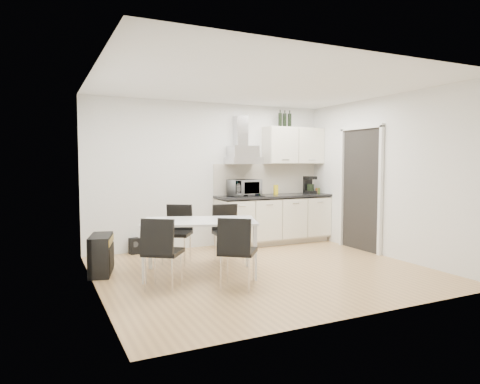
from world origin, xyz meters
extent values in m
plane|color=tan|center=(0.00, 0.00, 0.00)|extent=(4.50, 4.50, 0.00)
cube|color=white|center=(0.00, 2.00, 1.30)|extent=(4.50, 0.10, 2.60)
cube|color=white|center=(0.00, -2.00, 1.30)|extent=(4.50, 0.10, 2.60)
cube|color=white|center=(-2.25, 0.00, 1.30)|extent=(0.10, 4.00, 2.60)
cube|color=white|center=(2.25, 0.00, 1.30)|extent=(0.10, 4.00, 2.60)
plane|color=white|center=(0.00, 0.00, 2.60)|extent=(4.50, 4.50, 0.00)
cube|color=white|center=(2.21, 0.55, 1.05)|extent=(0.08, 1.04, 2.10)
cube|color=beige|center=(1.15, 1.74, 0.05)|extent=(2.16, 0.52, 0.10)
cube|color=beige|center=(1.15, 1.70, 0.48)|extent=(2.20, 0.60, 0.76)
cube|color=black|center=(1.15, 1.69, 0.90)|extent=(2.22, 0.64, 0.04)
cube|color=beige|center=(1.15, 1.99, 1.21)|extent=(2.20, 0.02, 0.58)
cube|color=beige|center=(1.65, 1.82, 1.85)|extent=(1.20, 0.35, 0.70)
cube|color=silver|center=(0.55, 1.78, 1.65)|extent=(0.60, 0.46, 0.30)
cube|color=silver|center=(0.55, 1.89, 2.10)|extent=(0.22, 0.20, 0.55)
imported|color=silver|center=(0.52, 1.68, 1.10)|extent=(0.56, 0.34, 0.37)
cube|color=yellow|center=(1.25, 1.80, 1.01)|extent=(0.08, 0.04, 0.18)
cylinder|color=brown|center=(2.08, 1.65, 0.98)|extent=(0.04, 0.04, 0.11)
cylinder|color=#4C6626|center=(2.14, 1.65, 0.98)|extent=(0.04, 0.04, 0.11)
cylinder|color=black|center=(1.35, 1.82, 2.36)|extent=(0.07, 0.07, 0.32)
cylinder|color=black|center=(1.45, 1.82, 2.36)|extent=(0.07, 0.07, 0.32)
cylinder|color=black|center=(1.56, 1.82, 2.36)|extent=(0.07, 0.07, 0.32)
cube|color=white|center=(-0.88, 0.19, 0.73)|extent=(1.71, 1.32, 0.03)
cube|color=white|center=(-1.67, 0.07, 0.36)|extent=(0.06, 0.06, 0.72)
cube|color=white|center=(-0.34, -0.41, 0.36)|extent=(0.06, 0.06, 0.72)
cube|color=white|center=(-1.42, 0.79, 0.36)|extent=(0.06, 0.06, 0.72)
cube|color=white|center=(-0.09, 0.31, 0.36)|extent=(0.06, 0.06, 0.72)
cube|color=black|center=(-2.09, 0.79, 0.27)|extent=(0.42, 0.70, 0.54)
cube|color=gold|center=(-1.95, 0.79, 0.46)|extent=(0.16, 0.57, 0.09)
cube|color=black|center=(-1.42, 1.90, 0.13)|extent=(0.18, 0.17, 0.27)
camera|label=1|loc=(-2.85, -5.24, 1.54)|focal=32.00mm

